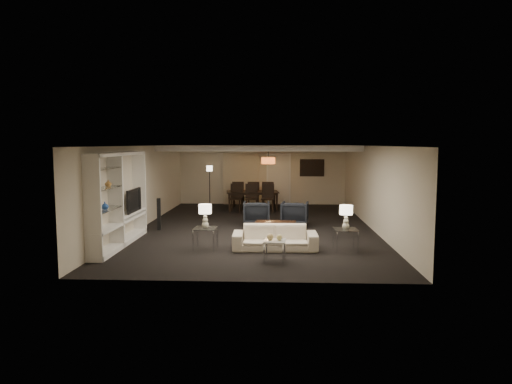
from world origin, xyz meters
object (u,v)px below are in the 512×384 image
at_px(chair_nr, 268,198).
at_px(chair_fm, 253,194).
at_px(floor_speaker, 159,214).
at_px(vase_blue, 105,206).
at_px(dining_table, 253,201).
at_px(chair_fr, 268,194).
at_px(chair_fl, 239,194).
at_px(floor_lamp, 210,186).
at_px(chair_nm, 252,198).
at_px(side_table_right, 345,240).
at_px(table_lamp_left, 205,216).
at_px(marble_table, 275,251).
at_px(chair_nl, 236,198).
at_px(coffee_table, 275,229).
at_px(television, 130,200).
at_px(armchair_right, 295,214).
at_px(vase_amber, 108,183).
at_px(sofa, 275,238).
at_px(table_lamp_right, 346,217).
at_px(side_table_left, 205,238).
at_px(pendant_light, 268,161).
at_px(armchair_left, 257,213).

height_order(chair_nr, chair_fm, same).
bearing_deg(floor_speaker, vase_blue, -103.84).
bearing_deg(dining_table, floor_speaker, -126.74).
distance_m(floor_speaker, chair_fr, 5.91).
relative_size(chair_fl, floor_lamp, 0.62).
relative_size(chair_nm, chair_fl, 1.00).
distance_m(side_table_right, table_lamp_left, 3.44).
distance_m(marble_table, chair_nl, 7.34).
relative_size(coffee_table, table_lamp_left, 1.94).
distance_m(television, floor_speaker, 1.55).
bearing_deg(armchair_right, chair_fr, -70.13).
xyz_separation_m(television, vase_amber, (-0.03, -1.43, 0.58)).
xyz_separation_m(coffee_table, chair_fl, (-1.51, 5.77, 0.32)).
xyz_separation_m(sofa, side_table_right, (1.70, 0.00, -0.04)).
height_order(vase_amber, floor_speaker, vase_amber).
height_order(vase_blue, chair_nr, vase_blue).
distance_m(table_lamp_right, chair_nl, 6.88).
xyz_separation_m(table_lamp_right, vase_amber, (-5.61, -0.44, 0.83)).
xyz_separation_m(floor_speaker, chair_nl, (1.95, 3.70, 0.05)).
height_order(coffee_table, vase_blue, vase_blue).
relative_size(side_table_right, floor_speaker, 0.59).
bearing_deg(television, side_table_left, -114.52).
height_order(armchair_right, table_lamp_right, table_lamp_right).
relative_size(armchair_right, table_lamp_right, 1.44).
xyz_separation_m(sofa, chair_fm, (-0.91, 7.37, 0.23)).
bearing_deg(vase_amber, chair_nm, 65.31).
relative_size(side_table_right, marble_table, 1.20).
distance_m(pendant_light, sofa, 6.58).
distance_m(sofa, coffee_table, 1.60).
bearing_deg(vase_amber, dining_table, 67.31).
relative_size(armchair_left, television, 0.77).
relative_size(side_table_right, vase_blue, 3.10).
xyz_separation_m(sofa, chair_fl, (-1.51, 7.37, 0.23)).
xyz_separation_m(vase_blue, chair_nr, (3.59, 6.77, -0.63)).
xyz_separation_m(coffee_table, chair_nm, (-0.91, 4.47, 0.32)).
relative_size(marble_table, vase_amber, 2.87).
height_order(table_lamp_left, chair_fl, table_lamp_left).
distance_m(coffee_table, television, 4.02).
bearing_deg(chair_fm, television, 60.49).
bearing_deg(sofa, side_table_left, 178.59).
bearing_deg(table_lamp_right, vase_amber, -175.56).
xyz_separation_m(pendant_light, chair_fl, (-1.22, 1.00, -1.40)).
height_order(armchair_right, chair_fr, chair_fr).
xyz_separation_m(dining_table, floor_lamp, (-1.77, 0.58, 0.49)).
bearing_deg(marble_table, chair_fl, 100.12).
xyz_separation_m(vase_blue, chair_fr, (3.59, 8.07, -0.63)).
distance_m(side_table_right, floor_speaker, 5.69).
height_order(chair_fr, floor_lamp, floor_lamp).
distance_m(armchair_right, chair_fr, 4.18).
bearing_deg(vase_amber, table_lamp_right, 4.44).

